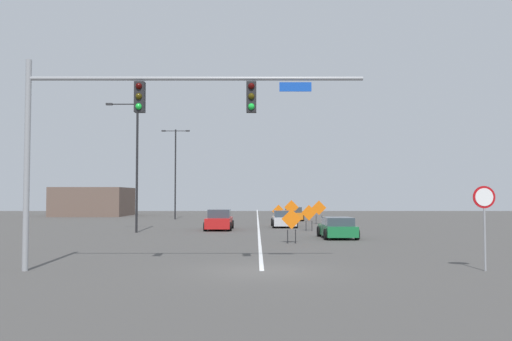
{
  "coord_description": "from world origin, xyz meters",
  "views": [
    {
      "loc": [
        -0.2,
        -18.81,
        2.54
      ],
      "look_at": [
        0.06,
        34.86,
        4.99
      ],
      "focal_mm": 38.87,
      "sensor_mm": 36.0,
      "label": 1
    }
  ],
  "objects_px": {
    "traffic_signal_assembly": "(135,115)",
    "car_orange_far": "(290,214)",
    "street_lamp_near_right": "(132,160)",
    "construction_sign_median_far": "(289,208)",
    "street_lamp_far_right": "(173,167)",
    "construction_sign_left_lane": "(306,214)",
    "construction_sign_left_shoulder": "(289,221)",
    "car_green_approaching": "(335,228)",
    "car_silver_distant": "(281,219)",
    "construction_sign_right_shoulder": "(276,212)",
    "construction_sign_median_near": "(316,209)",
    "car_red_near": "(217,221)",
    "stop_sign": "(481,211)"
  },
  "relations": [
    {
      "from": "traffic_signal_assembly",
      "to": "street_lamp_far_right",
      "type": "bearing_deg",
      "value": 96.5
    },
    {
      "from": "stop_sign",
      "to": "street_lamp_far_right",
      "type": "distance_m",
      "value": 44.27
    },
    {
      "from": "street_lamp_far_right",
      "to": "construction_sign_median_far",
      "type": "height_order",
      "value": "street_lamp_far_right"
    },
    {
      "from": "construction_sign_median_far",
      "to": "car_green_approaching",
      "type": "bearing_deg",
      "value": -85.08
    },
    {
      "from": "street_lamp_far_right",
      "to": "street_lamp_near_right",
      "type": "height_order",
      "value": "street_lamp_far_right"
    },
    {
      "from": "street_lamp_near_right",
      "to": "construction_sign_median_far",
      "type": "height_order",
      "value": "street_lamp_near_right"
    },
    {
      "from": "street_lamp_far_right",
      "to": "car_silver_distant",
      "type": "relative_size",
      "value": 2.2
    },
    {
      "from": "construction_sign_right_shoulder",
      "to": "stop_sign",
      "type": "bearing_deg",
      "value": -79.34
    },
    {
      "from": "stop_sign",
      "to": "street_lamp_far_right",
      "type": "relative_size",
      "value": 0.3
    },
    {
      "from": "street_lamp_far_right",
      "to": "construction_sign_right_shoulder",
      "type": "xyz_separation_m",
      "value": [
        10.72,
        -10.44,
        -4.52
      ]
    },
    {
      "from": "construction_sign_left_lane",
      "to": "car_green_approaching",
      "type": "bearing_deg",
      "value": -81.35
    },
    {
      "from": "construction_sign_median_far",
      "to": "car_orange_far",
      "type": "xyz_separation_m",
      "value": [
        0.53,
        5.66,
        -0.72
      ]
    },
    {
      "from": "traffic_signal_assembly",
      "to": "construction_sign_median_near",
      "type": "relative_size",
      "value": 5.47
    },
    {
      "from": "traffic_signal_assembly",
      "to": "street_lamp_far_right",
      "type": "distance_m",
      "value": 41.2
    },
    {
      "from": "traffic_signal_assembly",
      "to": "construction_sign_left_shoulder",
      "type": "xyz_separation_m",
      "value": [
        5.95,
        10.8,
        -4.11
      ]
    },
    {
      "from": "traffic_signal_assembly",
      "to": "construction_sign_left_lane",
      "type": "height_order",
      "value": "traffic_signal_assembly"
    },
    {
      "from": "traffic_signal_assembly",
      "to": "car_red_near",
      "type": "relative_size",
      "value": 2.55
    },
    {
      "from": "construction_sign_left_lane",
      "to": "traffic_signal_assembly",
      "type": "bearing_deg",
      "value": -110.3
    },
    {
      "from": "construction_sign_median_near",
      "to": "car_silver_distant",
      "type": "relative_size",
      "value": 0.48
    },
    {
      "from": "construction_sign_left_lane",
      "to": "street_lamp_far_right",
      "type": "bearing_deg",
      "value": 122.61
    },
    {
      "from": "construction_sign_left_lane",
      "to": "construction_sign_left_shoulder",
      "type": "xyz_separation_m",
      "value": [
        -1.93,
        -10.52,
        -0.02
      ]
    },
    {
      "from": "construction_sign_left_shoulder",
      "to": "construction_sign_left_lane",
      "type": "bearing_deg",
      "value": 79.58
    },
    {
      "from": "construction_sign_right_shoulder",
      "to": "car_green_approaching",
      "type": "height_order",
      "value": "construction_sign_right_shoulder"
    },
    {
      "from": "construction_sign_right_shoulder",
      "to": "construction_sign_median_far",
      "type": "xyz_separation_m",
      "value": [
        1.3,
        2.26,
        0.28
      ]
    },
    {
      "from": "car_red_near",
      "to": "car_orange_far",
      "type": "relative_size",
      "value": 1.03
    },
    {
      "from": "traffic_signal_assembly",
      "to": "construction_sign_median_near",
      "type": "distance_m",
      "value": 32.83
    },
    {
      "from": "construction_sign_median_near",
      "to": "construction_sign_median_far",
      "type": "bearing_deg",
      "value": 145.37
    },
    {
      "from": "construction_sign_median_near",
      "to": "car_red_near",
      "type": "relative_size",
      "value": 0.47
    },
    {
      "from": "street_lamp_far_right",
      "to": "street_lamp_near_right",
      "type": "relative_size",
      "value": 1.07
    },
    {
      "from": "car_silver_distant",
      "to": "street_lamp_far_right",
      "type": "bearing_deg",
      "value": 127.12
    },
    {
      "from": "construction_sign_right_shoulder",
      "to": "construction_sign_left_shoulder",
      "type": "height_order",
      "value": "construction_sign_left_shoulder"
    },
    {
      "from": "traffic_signal_assembly",
      "to": "street_lamp_near_right",
      "type": "xyz_separation_m",
      "value": [
        -4.37,
        19.53,
        -0.28
      ]
    },
    {
      "from": "construction_sign_left_shoulder",
      "to": "car_silver_distant",
      "type": "bearing_deg",
      "value": 88.59
    },
    {
      "from": "traffic_signal_assembly",
      "to": "construction_sign_left_shoulder",
      "type": "bearing_deg",
      "value": 61.14
    },
    {
      "from": "construction_sign_right_shoulder",
      "to": "car_orange_far",
      "type": "relative_size",
      "value": 0.4
    },
    {
      "from": "construction_sign_median_near",
      "to": "car_green_approaching",
      "type": "height_order",
      "value": "construction_sign_median_near"
    },
    {
      "from": "construction_sign_median_near",
      "to": "car_red_near",
      "type": "bearing_deg",
      "value": -135.23
    },
    {
      "from": "traffic_signal_assembly",
      "to": "car_red_near",
      "type": "bearing_deg",
      "value": 86.73
    },
    {
      "from": "street_lamp_far_right",
      "to": "car_silver_distant",
      "type": "xyz_separation_m",
      "value": [
        11.0,
        -14.54,
        -4.97
      ]
    },
    {
      "from": "car_orange_far",
      "to": "construction_sign_right_shoulder",
      "type": "bearing_deg",
      "value": -103.02
    },
    {
      "from": "street_lamp_far_right",
      "to": "car_green_approaching",
      "type": "bearing_deg",
      "value": -62.83
    },
    {
      "from": "construction_sign_left_shoulder",
      "to": "car_orange_far",
      "type": "xyz_separation_m",
      "value": [
        1.94,
        27.61,
        -0.52
      ]
    },
    {
      "from": "car_green_approaching",
      "to": "car_silver_distant",
      "type": "bearing_deg",
      "value": 102.25
    },
    {
      "from": "traffic_signal_assembly",
      "to": "construction_sign_left_lane",
      "type": "relative_size",
      "value": 6.16
    },
    {
      "from": "traffic_signal_assembly",
      "to": "car_orange_far",
      "type": "xyz_separation_m",
      "value": [
        7.89,
        38.41,
        -4.63
      ]
    },
    {
      "from": "traffic_signal_assembly",
      "to": "construction_sign_right_shoulder",
      "type": "bearing_deg",
      "value": 78.76
    },
    {
      "from": "street_lamp_far_right",
      "to": "car_red_near",
      "type": "distance_m",
      "value": 19.75
    },
    {
      "from": "construction_sign_median_near",
      "to": "car_silver_distant",
      "type": "bearing_deg",
      "value": -125.7
    },
    {
      "from": "construction_sign_left_shoulder",
      "to": "car_green_approaching",
      "type": "relative_size",
      "value": 0.47
    },
    {
      "from": "construction_sign_median_near",
      "to": "car_green_approaching",
      "type": "relative_size",
      "value": 0.54
    }
  ]
}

